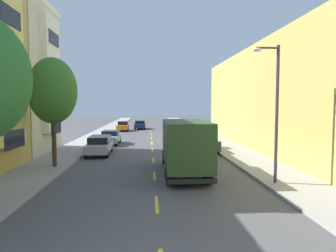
{
  "coord_description": "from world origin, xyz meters",
  "views": [
    {
      "loc": [
        -0.31,
        -5.26,
        4.1
      ],
      "look_at": [
        1.6,
        24.77,
        1.99
      ],
      "focal_mm": 32.38,
      "sensor_mm": 36.0,
      "label": 1
    }
  ],
  "objects_px": {
    "parked_sedan_sky": "(110,137)",
    "parked_pickup_charcoal": "(202,141)",
    "street_tree_second": "(53,91)",
    "parked_hatchback_forest": "(174,123)",
    "parked_hatchback_orange": "(123,126)",
    "street_lamp": "(274,104)",
    "moving_navy_sedan": "(140,125)",
    "parked_sedan_champagne": "(180,127)",
    "parked_wagon_silver": "(99,145)",
    "delivery_box_truck": "(184,143)"
  },
  "relations": [
    {
      "from": "street_tree_second",
      "to": "moving_navy_sedan",
      "type": "relative_size",
      "value": 1.54
    },
    {
      "from": "delivery_box_truck",
      "to": "parked_hatchback_orange",
      "type": "relative_size",
      "value": 1.9
    },
    {
      "from": "parked_wagon_silver",
      "to": "parked_hatchback_orange",
      "type": "xyz_separation_m",
      "value": [
        0.01,
        22.67,
        -0.05
      ]
    },
    {
      "from": "street_lamp",
      "to": "moving_navy_sedan",
      "type": "height_order",
      "value": "street_lamp"
    },
    {
      "from": "street_tree_second",
      "to": "parked_wagon_silver",
      "type": "bearing_deg",
      "value": 69.67
    },
    {
      "from": "street_lamp",
      "to": "delivery_box_truck",
      "type": "height_order",
      "value": "street_lamp"
    },
    {
      "from": "delivery_box_truck",
      "to": "parked_hatchback_forest",
      "type": "xyz_separation_m",
      "value": [
        2.49,
        37.3,
        -1.08
      ]
    },
    {
      "from": "street_tree_second",
      "to": "street_lamp",
      "type": "distance_m",
      "value": 13.34
    },
    {
      "from": "street_lamp",
      "to": "parked_sedan_champagne",
      "type": "xyz_separation_m",
      "value": [
        -1.47,
        31.67,
        -3.39
      ]
    },
    {
      "from": "parked_sedan_champagne",
      "to": "street_tree_second",
      "type": "bearing_deg",
      "value": -112.17
    },
    {
      "from": "parked_hatchback_forest",
      "to": "moving_navy_sedan",
      "type": "distance_m",
      "value": 7.06
    },
    {
      "from": "parked_sedan_sky",
      "to": "parked_pickup_charcoal",
      "type": "relative_size",
      "value": 0.85
    },
    {
      "from": "parked_wagon_silver",
      "to": "parked_hatchback_orange",
      "type": "distance_m",
      "value": 22.67
    },
    {
      "from": "delivery_box_truck",
      "to": "parked_pickup_charcoal",
      "type": "height_order",
      "value": "delivery_box_truck"
    },
    {
      "from": "street_tree_second",
      "to": "parked_wagon_silver",
      "type": "relative_size",
      "value": 1.47
    },
    {
      "from": "street_tree_second",
      "to": "parked_wagon_silver",
      "type": "xyz_separation_m",
      "value": [
        2.0,
        5.4,
        -4.17
      ]
    },
    {
      "from": "parked_wagon_silver",
      "to": "moving_navy_sedan",
      "type": "relative_size",
      "value": 1.05
    },
    {
      "from": "street_tree_second",
      "to": "parked_sedan_champagne",
      "type": "distance_m",
      "value": 29.15
    },
    {
      "from": "street_tree_second",
      "to": "parked_hatchback_orange",
      "type": "height_order",
      "value": "street_tree_second"
    },
    {
      "from": "parked_sedan_sky",
      "to": "moving_navy_sedan",
      "type": "relative_size",
      "value": 1.01
    },
    {
      "from": "parked_hatchback_forest",
      "to": "parked_pickup_charcoal",
      "type": "distance_m",
      "value": 28.38
    },
    {
      "from": "delivery_box_truck",
      "to": "moving_navy_sedan",
      "type": "bearing_deg",
      "value": 96.09
    },
    {
      "from": "street_lamp",
      "to": "parked_hatchback_orange",
      "type": "distance_m",
      "value": 34.77
    },
    {
      "from": "parked_hatchback_forest",
      "to": "parked_pickup_charcoal",
      "type": "bearing_deg",
      "value": -89.69
    },
    {
      "from": "parked_hatchback_forest",
      "to": "parked_wagon_silver",
      "type": "bearing_deg",
      "value": -106.22
    },
    {
      "from": "parked_pickup_charcoal",
      "to": "parked_wagon_silver",
      "type": "height_order",
      "value": "parked_pickup_charcoal"
    },
    {
      "from": "parked_hatchback_orange",
      "to": "moving_navy_sedan",
      "type": "xyz_separation_m",
      "value": [
        2.59,
        3.65,
        -0.01
      ]
    },
    {
      "from": "parked_sedan_sky",
      "to": "parked_hatchback_orange",
      "type": "distance_m",
      "value": 16.18
    },
    {
      "from": "parked_wagon_silver",
      "to": "parked_hatchback_orange",
      "type": "height_order",
      "value": "same"
    },
    {
      "from": "moving_navy_sedan",
      "to": "parked_pickup_charcoal",
      "type": "bearing_deg",
      "value": -75.87
    },
    {
      "from": "parked_sedan_champagne",
      "to": "parked_pickup_charcoal",
      "type": "relative_size",
      "value": 0.85
    },
    {
      "from": "parked_hatchback_forest",
      "to": "parked_hatchback_orange",
      "type": "distance_m",
      "value": 11.29
    },
    {
      "from": "delivery_box_truck",
      "to": "parked_sedan_sky",
      "type": "bearing_deg",
      "value": 113.71
    },
    {
      "from": "parked_sedan_sky",
      "to": "parked_hatchback_forest",
      "type": "bearing_deg",
      "value": 69.83
    },
    {
      "from": "street_tree_second",
      "to": "moving_navy_sedan",
      "type": "distance_m",
      "value": 32.32
    },
    {
      "from": "parked_pickup_charcoal",
      "to": "parked_hatchback_orange",
      "type": "distance_m",
      "value": 22.93
    },
    {
      "from": "delivery_box_truck",
      "to": "parked_wagon_silver",
      "type": "height_order",
      "value": "delivery_box_truck"
    },
    {
      "from": "street_lamp",
      "to": "parked_pickup_charcoal",
      "type": "distance_m",
      "value": 12.41
    },
    {
      "from": "street_lamp",
      "to": "parked_hatchback_orange",
      "type": "bearing_deg",
      "value": 107.39
    },
    {
      "from": "parked_sedan_sky",
      "to": "parked_wagon_silver",
      "type": "height_order",
      "value": "parked_wagon_silver"
    },
    {
      "from": "delivery_box_truck",
      "to": "moving_navy_sedan",
      "type": "xyz_separation_m",
      "value": [
        -3.6,
        33.73,
        -1.09
      ]
    },
    {
      "from": "parked_hatchback_forest",
      "to": "moving_navy_sedan",
      "type": "bearing_deg",
      "value": -149.61
    },
    {
      "from": "street_tree_second",
      "to": "parked_sedan_sky",
      "type": "bearing_deg",
      "value": 79.99
    },
    {
      "from": "parked_sedan_champagne",
      "to": "parked_hatchback_forest",
      "type": "height_order",
      "value": "parked_hatchback_forest"
    },
    {
      "from": "parked_pickup_charcoal",
      "to": "parked_hatchback_orange",
      "type": "xyz_separation_m",
      "value": [
        -8.84,
        21.16,
        -0.07
      ]
    },
    {
      "from": "parked_hatchback_forest",
      "to": "moving_navy_sedan",
      "type": "xyz_separation_m",
      "value": [
        -6.09,
        -3.57,
        -0.01
      ]
    },
    {
      "from": "street_lamp",
      "to": "street_tree_second",
      "type": "bearing_deg",
      "value": 158.1
    },
    {
      "from": "delivery_box_truck",
      "to": "parked_sedan_sky",
      "type": "height_order",
      "value": "delivery_box_truck"
    },
    {
      "from": "street_tree_second",
      "to": "parked_hatchback_forest",
      "type": "relative_size",
      "value": 1.72
    },
    {
      "from": "street_tree_second",
      "to": "moving_navy_sedan",
      "type": "bearing_deg",
      "value": 81.75
    }
  ]
}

